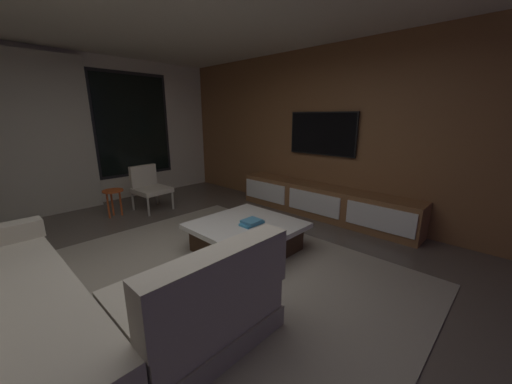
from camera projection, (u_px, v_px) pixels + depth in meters
name	position (u px, v px, depth m)	size (l,w,h in m)	color
floor	(177.00, 288.00, 2.79)	(9.20, 9.20, 0.00)	#564C44
back_wall_with_window	(53.00, 133.00, 4.81)	(6.60, 0.30, 2.70)	beige
media_wall	(339.00, 134.00, 4.58)	(0.12, 7.80, 2.70)	brown
area_rug	(212.00, 277.00, 2.96)	(3.20, 3.80, 0.01)	gray
sectional_couch	(57.00, 313.00, 2.00)	(1.98, 2.50, 0.82)	#A49C8C
coffee_table	(247.00, 237.00, 3.52)	(1.16, 1.16, 0.36)	#382315
book_stack_on_coffee_table	(252.00, 222.00, 3.44)	(0.29, 0.18, 0.06)	teal
accent_chair_near_window	(149.00, 185.00, 5.08)	(0.59, 0.60, 0.78)	#B2ADA0
side_stool	(113.00, 195.00, 4.68)	(0.32, 0.32, 0.46)	#BF4C1E
media_console	(323.00, 202.00, 4.69)	(0.46, 3.10, 0.52)	brown
mounted_tv	(322.00, 134.00, 4.67)	(0.05, 1.20, 0.69)	black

